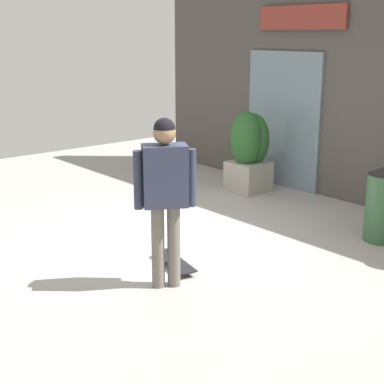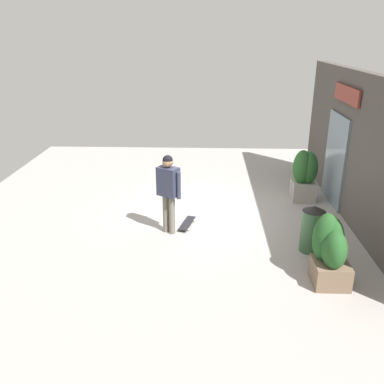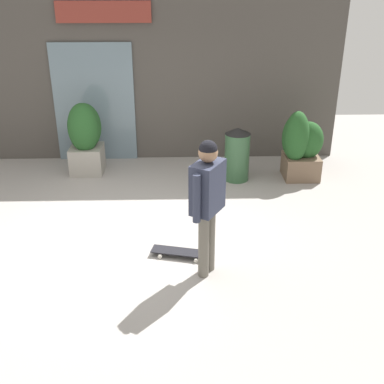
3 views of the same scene
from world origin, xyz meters
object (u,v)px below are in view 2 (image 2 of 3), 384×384
(skateboarder, at_px, (168,186))
(trash_bin, at_px, (312,228))
(planter_box_left, at_px, (330,250))
(skateboard, at_px, (187,223))
(planter_box_right, at_px, (305,174))

(skateboarder, distance_m, trash_bin, 2.99)
(skateboarder, height_order, planter_box_left, skateboarder)
(skateboard, distance_m, planter_box_right, 3.40)
(skateboard, relative_size, planter_box_left, 0.62)
(planter_box_left, bearing_deg, trash_bin, -178.46)
(skateboard, distance_m, trash_bin, 2.71)
(skateboard, bearing_deg, planter_box_right, -46.57)
(skateboarder, bearing_deg, skateboard, -17.70)
(skateboard, bearing_deg, trash_bin, -98.86)
(planter_box_left, bearing_deg, skateboard, -130.08)
(planter_box_right, bearing_deg, skateboard, -59.98)
(skateboard, relative_size, planter_box_right, 0.59)
(planter_box_left, distance_m, planter_box_right, 3.80)
(planter_box_right, bearing_deg, planter_box_left, -5.79)
(skateboarder, distance_m, planter_box_right, 3.85)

